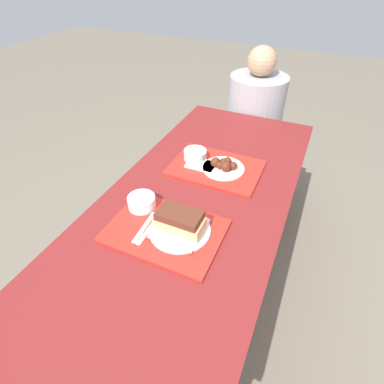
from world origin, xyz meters
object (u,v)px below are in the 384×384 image
bowl_coleslaw_near (142,201)px  brisket_sandwich_plate (180,224)px  bowl_coleslaw_far (195,154)px  person_seated_across (255,109)px  wings_plate_far (224,166)px  tray_far (216,168)px  tray_near (165,231)px

bowl_coleslaw_near → brisket_sandwich_plate: 0.21m
bowl_coleslaw_far → person_seated_across: person_seated_across is taller
bowl_coleslaw_near → person_seated_across: (0.15, 1.28, -0.09)m
bowl_coleslaw_far → wings_plate_far: (0.16, -0.03, -0.01)m
tray_far → bowl_coleslaw_near: bowl_coleslaw_near is taller
tray_far → brisket_sandwich_plate: brisket_sandwich_plate is taller
person_seated_across → bowl_coleslaw_far: bearing=-96.0°
tray_far → bowl_coleslaw_far: bowl_coleslaw_far is taller
brisket_sandwich_plate → tray_near: bearing=-160.5°
tray_far → brisket_sandwich_plate: size_ratio=1.86×
tray_near → person_seated_across: size_ratio=0.62×
tray_near → bowl_coleslaw_far: 0.51m
tray_near → wings_plate_far: bearing=81.8°
bowl_coleslaw_near → brisket_sandwich_plate: bearing=-16.1°
tray_far → brisket_sandwich_plate: 0.46m
tray_near → bowl_coleslaw_near: bowl_coleslaw_near is taller
tray_near → brisket_sandwich_plate: size_ratio=1.86×
tray_far → person_seated_across: 0.89m
wings_plate_far → person_seated_across: size_ratio=0.29×
brisket_sandwich_plate → wings_plate_far: brisket_sandwich_plate is taller
brisket_sandwich_plate → bowl_coleslaw_far: 0.50m
person_seated_across → tray_far: bearing=-87.8°
wings_plate_far → person_seated_across: (-0.07, 0.89, -0.08)m
tray_far → tray_near: bearing=-93.7°
tray_far → bowl_coleslaw_far: 0.13m
bowl_coleslaw_far → wings_plate_far: bearing=-9.3°
wings_plate_far → tray_far: bearing=175.2°
bowl_coleslaw_far → wings_plate_far: 0.16m
tray_near → bowl_coleslaw_far: size_ratio=3.83×
wings_plate_far → brisket_sandwich_plate: bearing=-91.7°
tray_far → wings_plate_far: (0.04, -0.00, 0.03)m
wings_plate_far → bowl_coleslaw_far: bearing=170.7°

